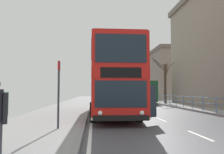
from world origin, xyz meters
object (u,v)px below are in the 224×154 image
at_px(double_decker_bus_main, 112,81).
at_px(background_building_00, 178,74).
at_px(background_bus_far_lane, 140,91).
at_px(bare_tree_far_00, 165,81).
at_px(bus_stop_sign_near, 59,87).

relative_size(double_decker_bus_main, background_building_00, 0.92).
bearing_deg(background_bus_far_lane, bare_tree_far_00, -60.74).
bearing_deg(background_building_00, bare_tree_far_00, -115.10).
bearing_deg(bus_stop_sign_near, background_building_00, 63.19).
distance_m(bus_stop_sign_near, bare_tree_far_00, 22.04).
height_order(bare_tree_far_00, background_building_00, background_building_00).
relative_size(bus_stop_sign_near, bare_tree_far_00, 0.46).
height_order(double_decker_bus_main, bare_tree_far_00, bare_tree_far_00).
bearing_deg(double_decker_bus_main, bare_tree_far_00, 59.65).
bearing_deg(bare_tree_far_00, background_building_00, 64.90).
relative_size(double_decker_bus_main, bare_tree_far_00, 1.83).
bearing_deg(bare_tree_far_00, background_bus_far_lane, 119.26).
bearing_deg(bus_stop_sign_near, bare_tree_far_00, 61.63).
relative_size(double_decker_bus_main, bus_stop_sign_near, 4.01).
height_order(background_bus_far_lane, bare_tree_far_00, bare_tree_far_00).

